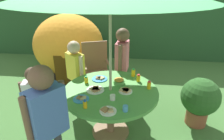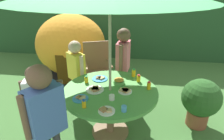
% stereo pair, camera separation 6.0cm
% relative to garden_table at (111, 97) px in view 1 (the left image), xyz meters
% --- Properties ---
extents(ground_plane, '(10.00, 10.00, 0.02)m').
position_rel_garden_table_xyz_m(ground_plane, '(0.00, 0.00, -0.62)').
color(ground_plane, '#3D6B33').
extents(hedge_backdrop, '(9.00, 0.70, 1.92)m').
position_rel_garden_table_xyz_m(hedge_backdrop, '(0.00, 3.60, 0.35)').
color(hedge_backdrop, '#234C28').
rests_on(hedge_backdrop, ground_plane).
extents(garden_table, '(1.31, 1.31, 0.73)m').
position_rel_garden_table_xyz_m(garden_table, '(0.00, 0.00, 0.00)').
color(garden_table, brown).
rests_on(garden_table, ground_plane).
extents(wooden_chair, '(0.63, 0.61, 1.04)m').
position_rel_garden_table_xyz_m(wooden_chair, '(-0.45, 1.19, -0.04)').
color(wooden_chair, brown).
rests_on(wooden_chair, ground_plane).
extents(dome_tent, '(1.99, 1.99, 1.46)m').
position_rel_garden_table_xyz_m(dome_tent, '(-1.26, 2.02, 0.12)').
color(dome_tent, orange).
rests_on(dome_tent, ground_plane).
extents(potted_plant, '(0.58, 0.58, 0.78)m').
position_rel_garden_table_xyz_m(potted_plant, '(1.33, 0.36, -0.15)').
color(potted_plant, brown).
rests_on(potted_plant, ground_plane).
extents(child_in_pink_shirt, '(0.24, 0.47, 1.39)m').
position_rel_garden_table_xyz_m(child_in_pink_shirt, '(0.09, 0.92, 0.28)').
color(child_in_pink_shirt, navy).
rests_on(child_in_pink_shirt, ground_plane).
extents(child_in_yellow_shirt, '(0.36, 0.34, 1.23)m').
position_rel_garden_table_xyz_m(child_in_yellow_shirt, '(-0.67, 0.59, 0.18)').
color(child_in_yellow_shirt, '#3F3F47').
rests_on(child_in_yellow_shirt, ground_plane).
extents(child_in_white_shirt, '(0.37, 0.23, 1.12)m').
position_rel_garden_table_xyz_m(child_in_white_shirt, '(-0.94, -0.26, 0.11)').
color(child_in_white_shirt, navy).
rests_on(child_in_white_shirt, ground_plane).
extents(child_in_blue_shirt, '(0.37, 0.41, 1.39)m').
position_rel_garden_table_xyz_m(child_in_blue_shirt, '(-0.53, -0.80, 0.28)').
color(child_in_blue_shirt, '#3F3F47').
rests_on(child_in_blue_shirt, ground_plane).
extents(snack_bowl, '(0.17, 0.17, 0.08)m').
position_rel_garden_table_xyz_m(snack_bowl, '(0.10, 0.21, 0.16)').
color(snack_bowl, '#66B259').
rests_on(snack_bowl, garden_table).
extents(plate_mid_left, '(0.20, 0.20, 0.03)m').
position_rel_garden_table_xyz_m(plate_mid_left, '(0.03, -0.49, 0.13)').
color(plate_mid_left, white).
rests_on(plate_mid_left, garden_table).
extents(plate_far_right, '(0.24, 0.24, 0.03)m').
position_rel_garden_table_xyz_m(plate_far_right, '(-0.21, 0.31, 0.13)').
color(plate_far_right, '#338CD8').
rests_on(plate_far_right, garden_table).
extents(plate_front_edge, '(0.24, 0.24, 0.03)m').
position_rel_garden_table_xyz_m(plate_front_edge, '(-0.20, -0.04, 0.13)').
color(plate_front_edge, white).
rests_on(plate_front_edge, garden_table).
extents(plate_back_edge, '(0.19, 0.19, 0.03)m').
position_rel_garden_table_xyz_m(plate_back_edge, '(0.21, -0.02, 0.14)').
color(plate_back_edge, white).
rests_on(plate_back_edge, garden_table).
extents(plate_center_back, '(0.20, 0.20, 0.03)m').
position_rel_garden_table_xyz_m(plate_center_back, '(-0.33, -0.28, 0.13)').
color(plate_center_back, '#338CD8').
rests_on(plate_center_back, garden_table).
extents(juice_bottle_near_left, '(0.05, 0.05, 0.11)m').
position_rel_garden_table_xyz_m(juice_bottle_near_left, '(-0.38, 0.16, 0.17)').
color(juice_bottle_near_left, yellow).
rests_on(juice_bottle_near_left, garden_table).
extents(juice_bottle_near_right, '(0.06, 0.06, 0.13)m').
position_rel_garden_table_xyz_m(juice_bottle_near_right, '(0.30, 0.47, 0.18)').
color(juice_bottle_near_right, yellow).
rests_on(juice_bottle_near_right, garden_table).
extents(juice_bottle_far_left, '(0.06, 0.06, 0.11)m').
position_rel_garden_table_xyz_m(juice_bottle_far_left, '(0.38, 0.31, 0.17)').
color(juice_bottle_far_left, yellow).
rests_on(juice_bottle_far_left, garden_table).
extents(juice_bottle_center_front, '(0.05, 0.05, 0.12)m').
position_rel_garden_table_xyz_m(juice_bottle_center_front, '(0.52, 0.10, 0.18)').
color(juice_bottle_center_front, yellow).
rests_on(juice_bottle_center_front, garden_table).
extents(juice_bottle_mid_right, '(0.05, 0.05, 0.11)m').
position_rel_garden_table_xyz_m(juice_bottle_mid_right, '(-0.24, -0.45, 0.17)').
color(juice_bottle_mid_right, yellow).
rests_on(juice_bottle_mid_right, garden_table).
extents(cup_near, '(0.07, 0.07, 0.07)m').
position_rel_garden_table_xyz_m(cup_near, '(0.06, -0.24, 0.15)').
color(cup_near, white).
rests_on(cup_near, garden_table).
extents(cup_far, '(0.06, 0.06, 0.07)m').
position_rel_garden_table_xyz_m(cup_far, '(0.23, -0.46, 0.16)').
color(cup_far, '#4C99D8').
rests_on(cup_far, garden_table).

